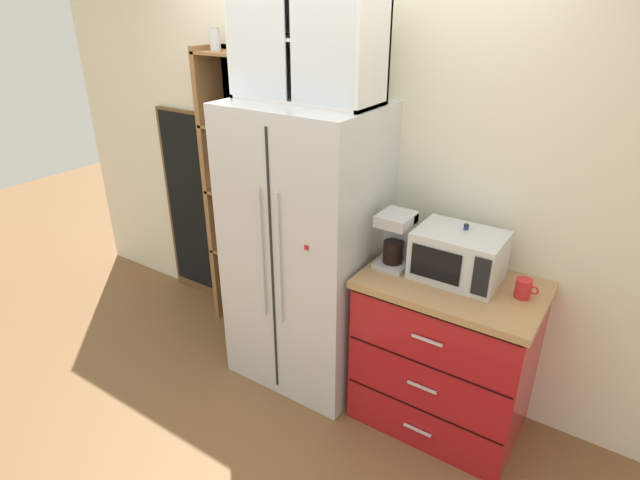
{
  "coord_description": "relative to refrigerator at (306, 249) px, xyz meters",
  "views": [
    {
      "loc": [
        1.63,
        -2.27,
        2.27
      ],
      "look_at": [
        0.1,
        0.02,
        0.97
      ],
      "focal_mm": 28.96,
      "sensor_mm": 36.0,
      "label": 1
    }
  ],
  "objects": [
    {
      "name": "bottle_cobalt",
      "position": [
        0.91,
        0.13,
        0.18
      ],
      "size": [
        0.06,
        0.06,
        0.29
      ],
      "color": "navy",
      "rests_on": "counter_cabinet"
    },
    {
      "name": "mug_red",
      "position": [
        1.25,
        0.08,
        0.1
      ],
      "size": [
        0.11,
        0.08,
        0.1
      ],
      "color": "red",
      "rests_on": "counter_cabinet"
    },
    {
      "name": "coffee_maker",
      "position": [
        0.57,
        0.04,
        0.2
      ],
      "size": [
        0.17,
        0.2,
        0.31
      ],
      "color": "#B7B7BC",
      "rests_on": "counter_cabinet"
    },
    {
      "name": "counter_cabinet",
      "position": [
        0.91,
        0.04,
        -0.42
      ],
      "size": [
        0.93,
        0.62,
        0.93
      ],
      "color": "#A8161C",
      "rests_on": "ground"
    },
    {
      "name": "chalkboard_menu",
      "position": [
        -1.29,
        0.31,
        -0.11
      ],
      "size": [
        0.6,
        0.04,
        1.53
      ],
      "color": "brown",
      "rests_on": "ground"
    },
    {
      "name": "ground_plane",
      "position": [
        -0.0,
        -0.02,
        -0.88
      ],
      "size": [
        10.67,
        10.67,
        0.0
      ],
      "primitive_type": "plane",
      "color": "brown"
    },
    {
      "name": "refrigerator",
      "position": [
        0.0,
        0.0,
        0.0
      ],
      "size": [
        0.85,
        0.68,
        1.76
      ],
      "color": "silver",
      "rests_on": "ground"
    },
    {
      "name": "wall_back_cream",
      "position": [
        -0.0,
        0.38,
        0.39
      ],
      "size": [
        4.98,
        0.1,
        2.55
      ],
      "primitive_type": "cube",
      "color": "silver",
      "rests_on": "ground"
    },
    {
      "name": "pantry_shelf_column",
      "position": [
        -0.71,
        0.27,
        0.16
      ],
      "size": [
        0.52,
        0.28,
        2.1
      ],
      "color": "brown",
      "rests_on": "ground"
    },
    {
      "name": "microwave",
      "position": [
        0.91,
        0.09,
        0.18
      ],
      "size": [
        0.44,
        0.33,
        0.26
      ],
      "color": "silver",
      "rests_on": "counter_cabinet"
    },
    {
      "name": "upper_cabinet",
      "position": [
        -0.0,
        0.05,
        1.2
      ],
      "size": [
        0.81,
        0.32,
        0.63
      ],
      "color": "silver",
      "rests_on": "refrigerator"
    }
  ]
}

